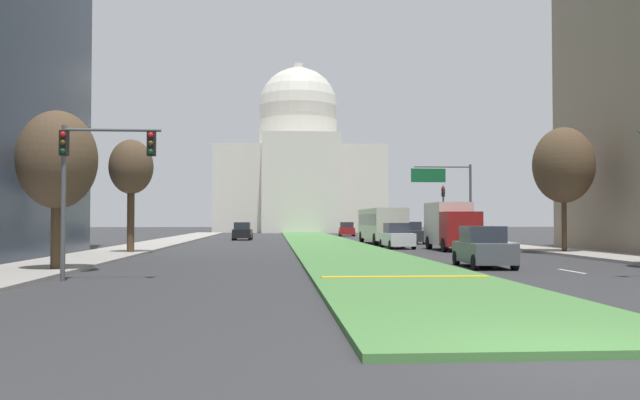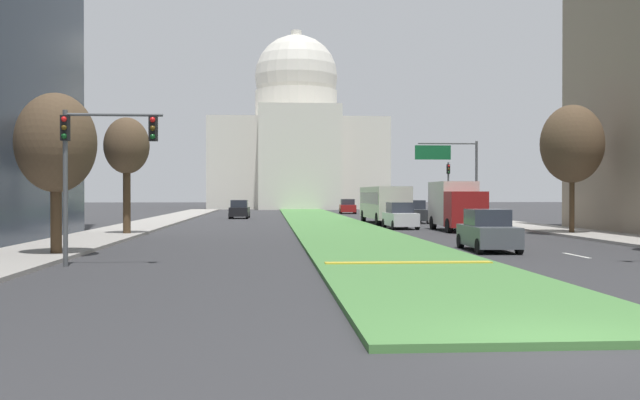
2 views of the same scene
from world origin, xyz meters
TOP-DOWN VIEW (x-y plane):
  - ground_plane at (0.00, 55.28)m, footprint 260.00×260.00m
  - grass_median at (0.00, 49.75)m, footprint 6.13×99.51m
  - median_curb_nose at (0.00, 12.55)m, footprint 5.51×0.50m
  - lane_dashes_right at (7.44, 42.17)m, footprint 0.16×51.70m
  - sidewalk_left at (-13.81, 44.22)m, footprint 4.00×99.51m
  - sidewalk_right at (13.81, 44.22)m, footprint 4.00×99.51m
  - capitol_building at (0.00, 109.79)m, footprint 28.13×28.59m
  - traffic_light_near_left at (-10.47, 13.55)m, footprint 3.34×0.35m
  - traffic_light_far_right at (11.31, 52.06)m, footprint 0.28×0.35m
  - overhead_guide_sign at (9.76, 44.04)m, footprint 4.95×0.20m
  - street_tree_left_near at (-12.69, 17.28)m, footprint 3.04×3.04m
  - street_tree_left_mid at (-12.72, 31.04)m, footprint 2.58×2.58m
  - street_tree_right_mid at (13.08, 30.04)m, footprint 3.64×3.64m
  - sedan_lead_stopped at (4.64, 18.92)m, footprint 1.98×4.28m
  - sedan_midblock at (4.42, 38.07)m, footprint 1.94×4.22m
  - sedan_distant at (7.31, 47.81)m, footprint 2.04×4.45m
  - sedan_far_horizon at (-7.45, 59.28)m, footprint 1.95×4.15m
  - sedan_very_far at (4.85, 75.25)m, footprint 2.16×4.69m
  - box_truck_delivery at (7.50, 34.97)m, footprint 2.40×6.40m
  - city_bus at (4.64, 46.41)m, footprint 2.62×11.00m

SIDE VIEW (x-z plane):
  - ground_plane at x=0.00m, z-range 0.00..0.00m
  - lane_dashes_right at x=7.44m, z-range 0.00..0.01m
  - grass_median at x=0.00m, z-range 0.00..0.14m
  - sidewalk_left at x=-13.81m, z-range 0.00..0.15m
  - sidewalk_right at x=13.81m, z-range 0.00..0.15m
  - median_curb_nose at x=0.00m, z-range 0.14..0.18m
  - sedan_very_far at x=4.85m, z-range -0.06..1.69m
  - sedan_lead_stopped at x=4.64m, z-range -0.06..1.70m
  - sedan_far_horizon at x=-7.45m, z-range -0.06..1.73m
  - sedan_midblock at x=4.42m, z-range -0.07..1.75m
  - sedan_distant at x=7.31m, z-range -0.07..1.80m
  - box_truck_delivery at x=7.50m, z-range 0.08..3.28m
  - city_bus at x=4.64m, z-range 0.29..3.24m
  - traffic_light_far_right at x=11.31m, z-range 0.71..5.91m
  - traffic_light_near_left at x=-10.47m, z-range 1.20..6.40m
  - street_tree_left_near at x=-12.69m, z-range 1.19..7.46m
  - overhead_guide_sign at x=9.76m, z-range 1.36..7.86m
  - street_tree_left_mid at x=-12.72m, z-range 1.67..8.46m
  - street_tree_right_mid at x=13.08m, z-range 1.51..9.11m
  - capitol_building at x=0.00m, z-range -4.24..25.67m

